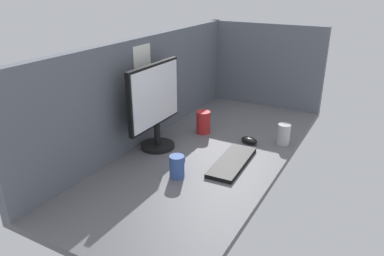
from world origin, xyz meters
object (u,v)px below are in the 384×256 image
at_px(keyboard, 232,162).
at_px(mouse, 249,140).
at_px(monitor, 155,103).
at_px(mug_steel, 284,134).
at_px(mug_red_plastic, 203,122).
at_px(mug_ceramic_blue, 177,166).

bearing_deg(keyboard, mouse, -0.08).
bearing_deg(monitor, mouse, -55.66).
bearing_deg(keyboard, mug_steel, -26.39).
distance_m(mug_red_plastic, mug_ceramic_blue, 0.53).
xyz_separation_m(mug_steel, mug_ceramic_blue, (-0.58, 0.32, -0.00)).
bearing_deg(mug_steel, mug_red_plastic, 98.57).
bearing_deg(mug_ceramic_blue, mug_red_plastic, 14.48).
bearing_deg(monitor, keyboard, -87.68).
xyz_separation_m(monitor, mouse, (0.28, -0.41, -0.23)).
distance_m(monitor, keyboard, 0.49).
xyz_separation_m(monitor, mug_red_plastic, (0.30, -0.13, -0.18)).
distance_m(keyboard, mouse, 0.27).
bearing_deg(mug_steel, keyboard, 156.53).
bearing_deg(mug_ceramic_blue, monitor, 50.19).
bearing_deg(mouse, mug_ceramic_blue, 174.94).
relative_size(monitor, mouse, 4.66).
xyz_separation_m(mug_red_plastic, mug_ceramic_blue, (-0.51, -0.13, -0.01)).
bearing_deg(mug_steel, monitor, 122.15).
bearing_deg(mug_steel, mouse, 116.11).
relative_size(monitor, keyboard, 1.21).
height_order(monitor, mug_red_plastic, monitor).
distance_m(mug_steel, mug_red_plastic, 0.46).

